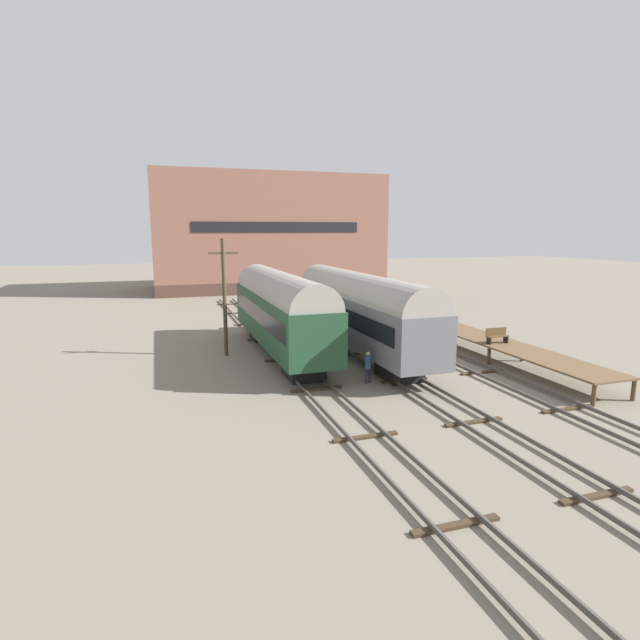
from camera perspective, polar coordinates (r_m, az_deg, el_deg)
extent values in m
plane|color=slate|center=(28.92, 6.82, -5.29)|extent=(200.00, 200.00, 0.00)
cube|color=#4C4742|center=(27.09, -3.78, -5.91)|extent=(0.08, 60.00, 0.16)
cube|color=#4C4742|center=(27.46, -0.87, -5.66)|extent=(0.08, 60.00, 0.16)
cube|color=#3D2D1E|center=(14.62, 15.25, -21.70)|extent=(2.60, 0.24, 0.10)
cube|color=#3D2D1E|center=(19.30, 5.20, -13.16)|extent=(2.60, 0.24, 0.10)
cube|color=#3D2D1E|center=(24.56, -0.38, -7.92)|extent=(2.60, 0.24, 0.10)
cube|color=#3D2D1E|center=(30.10, -3.88, -4.52)|extent=(2.60, 0.24, 0.10)
cube|color=#3D2D1E|center=(35.79, -6.25, -2.18)|extent=(2.60, 0.24, 0.10)
cube|color=#3D2D1E|center=(41.56, -7.97, -0.48)|extent=(2.60, 0.24, 0.10)
cube|color=#3D2D1E|center=(47.39, -9.26, 0.80)|extent=(2.60, 0.24, 0.10)
cube|color=#3D2D1E|center=(53.26, -10.27, 1.80)|extent=(2.60, 0.24, 0.10)
cube|color=#4C4742|center=(28.59, 5.52, -5.07)|extent=(0.08, 60.00, 0.16)
cube|color=#4C4742|center=(29.18, 8.11, -4.81)|extent=(0.08, 60.00, 0.16)
cube|color=#3D2D1E|center=(17.43, 29.06, -17.16)|extent=(2.60, 0.24, 0.10)
cube|color=#3D2D1E|center=(21.51, 17.15, -11.08)|extent=(2.60, 0.24, 0.10)
cube|color=#3D2D1E|center=(26.33, 9.59, -6.81)|extent=(2.60, 0.24, 0.10)
cube|color=#3D2D1E|center=(31.56, 4.53, -3.83)|extent=(2.60, 0.24, 0.10)
cube|color=#3D2D1E|center=(37.03, 0.96, -1.70)|extent=(2.60, 0.24, 0.10)
cube|color=#3D2D1E|center=(42.63, -1.67, -0.12)|extent=(2.60, 0.24, 0.10)
cube|color=#3D2D1E|center=(48.34, -3.69, 1.10)|extent=(2.60, 0.24, 0.10)
cube|color=#3D2D1E|center=(54.10, -5.28, 2.05)|extent=(2.60, 0.24, 0.10)
cube|color=#4C4742|center=(30.75, 13.69, -4.22)|extent=(0.08, 60.00, 0.16)
cube|color=#4C4742|center=(31.52, 15.91, -3.98)|extent=(0.08, 60.00, 0.16)
cube|color=#3D2D1E|center=(24.45, 26.41, -9.10)|extent=(2.60, 0.24, 0.10)
cube|color=#3D2D1E|center=(28.79, 18.04, -5.70)|extent=(2.60, 0.24, 0.10)
cube|color=#3D2D1E|center=(33.64, 12.04, -3.15)|extent=(2.60, 0.24, 0.10)
cube|color=#3D2D1E|center=(38.81, 7.61, -1.23)|extent=(2.60, 0.24, 0.10)
cube|color=#3D2D1E|center=(44.19, 4.25, 0.23)|extent=(2.60, 0.24, 0.10)
cube|color=#3D2D1E|center=(49.72, 1.62, 1.37)|extent=(2.60, 0.24, 0.10)
cube|color=#3D2D1E|center=(55.34, -0.48, 2.28)|extent=(2.60, 0.24, 0.10)
cube|color=black|center=(35.97, -6.36, -1.38)|extent=(1.80, 2.40, 1.00)
cube|color=black|center=(26.56, -1.92, -5.50)|extent=(1.80, 2.40, 1.00)
cube|color=#1E4228|center=(30.84, -4.53, 0.31)|extent=(2.94, 15.33, 2.81)
cube|color=black|center=(30.79, -4.54, 0.93)|extent=(2.98, 14.10, 1.01)
cylinder|color=gray|center=(30.63, -4.57, 2.91)|extent=(2.80, 15.02, 2.80)
cube|color=black|center=(36.68, 1.11, -1.10)|extent=(1.80, 2.40, 1.00)
cube|color=black|center=(26.72, 9.01, -5.53)|extent=(1.80, 2.40, 1.00)
cube|color=slate|center=(31.23, 4.48, 0.36)|extent=(2.92, 17.09, 2.73)
cube|color=black|center=(31.18, 4.48, 0.95)|extent=(2.96, 15.73, 0.98)
cylinder|color=gray|center=(31.03, 4.51, 2.84)|extent=(2.77, 16.75, 2.77)
cube|color=brown|center=(31.22, 20.52, -2.73)|extent=(2.63, 15.06, 0.10)
cylinder|color=brown|center=(25.37, 28.81, -7.56)|extent=(0.20, 0.20, 1.00)
cylinder|color=brown|center=(27.08, 32.21, -6.80)|extent=(0.20, 0.20, 1.00)
cylinder|color=brown|center=(36.64, 11.86, -1.33)|extent=(0.20, 0.20, 1.00)
cylinder|color=brown|center=(37.84, 14.92, -1.09)|extent=(0.20, 0.20, 1.00)
cylinder|color=brown|center=(30.64, 18.74, -3.92)|extent=(0.20, 0.20, 1.00)
cylinder|color=brown|center=(32.07, 22.09, -3.51)|extent=(0.20, 0.20, 1.00)
cube|color=brown|center=(31.26, 19.64, -1.76)|extent=(1.40, 0.40, 0.06)
cube|color=brown|center=(31.34, 19.47, -1.24)|extent=(1.40, 0.06, 0.45)
cube|color=black|center=(30.95, 18.74, -2.26)|extent=(0.06, 0.40, 0.40)
cube|color=black|center=(31.67, 20.46, -2.09)|extent=(0.06, 0.40, 0.40)
cylinder|color=#282833|center=(25.63, 5.27, -6.38)|extent=(0.12, 0.12, 0.79)
cylinder|color=#282833|center=(25.70, 5.69, -6.34)|extent=(0.12, 0.12, 0.79)
cylinder|color=navy|center=(25.47, 5.51, -4.81)|extent=(0.32, 0.32, 0.65)
sphere|color=tan|center=(25.36, 5.52, -3.86)|extent=(0.21, 0.21, 0.21)
cylinder|color=#473828|center=(31.08, -10.86, 2.47)|extent=(0.24, 0.24, 7.21)
cube|color=#473828|center=(30.84, -11.03, 7.52)|extent=(1.80, 0.12, 0.12)
cube|color=#4F342A|center=(68.38, -6.06, 4.32)|extent=(29.17, 13.85, 1.47)
cube|color=brown|center=(68.02, -6.18, 10.49)|extent=(29.17, 13.85, 13.24)
cube|color=black|center=(61.22, -4.79, 10.55)|extent=(20.42, 0.10, 1.20)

